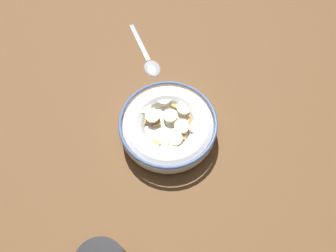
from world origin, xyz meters
TOP-DOWN VIEW (x-y plane):
  - ground_plane at (0.00, 0.00)cm, footprint 132.23×132.23cm
  - cereal_bowl at (0.01, 0.00)cm, footprint 17.84×17.84cm
  - spoon at (-17.69, -1.72)cm, footprint 15.88×6.14cm

SIDE VIEW (x-z plane):
  - ground_plane at x=0.00cm, z-range -2.00..0.00cm
  - spoon at x=-17.69cm, z-range -0.05..0.75cm
  - cereal_bowl at x=0.01cm, z-range 0.21..4.97cm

